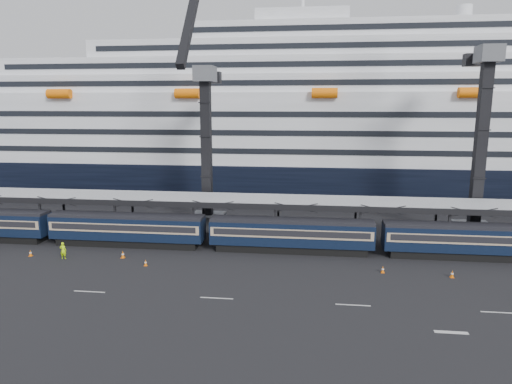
# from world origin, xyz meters

# --- Properties ---
(ground) EXTENTS (260.00, 260.00, 0.00)m
(ground) POSITION_xyz_m (0.00, 0.00, 0.00)
(ground) COLOR black
(ground) RESTS_ON ground
(lane_markings) EXTENTS (111.00, 4.27, 0.02)m
(lane_markings) POSITION_xyz_m (8.15, -5.23, 0.01)
(lane_markings) COLOR beige
(lane_markings) RESTS_ON ground
(train) EXTENTS (133.05, 3.00, 4.05)m
(train) POSITION_xyz_m (-4.65, 10.00, 2.20)
(train) COLOR black
(train) RESTS_ON ground
(canopy) EXTENTS (130.00, 6.25, 5.53)m
(canopy) POSITION_xyz_m (0.00, 14.00, 5.25)
(canopy) COLOR #999BA1
(canopy) RESTS_ON ground
(cruise_ship) EXTENTS (214.09, 28.84, 34.00)m
(cruise_ship) POSITION_xyz_m (-1.08, 45.99, 12.34)
(cruise_ship) COLOR black
(cruise_ship) RESTS_ON ground
(crane_dark_near) EXTENTS (4.50, 17.75, 35.08)m
(crane_dark_near) POSITION_xyz_m (-20.00, 18.59, 11.93)
(crane_dark_near) COLOR #515459
(crane_dark_near) RESTS_ON ground
(crane_dark_mid) EXTENTS (4.50, 18.24, 39.64)m
(crane_dark_mid) POSITION_xyz_m (15.00, 17.59, 13.36)
(crane_dark_mid) COLOR #515459
(crane_dark_mid) RESTS_ON ground
(worker) EXTENTS (0.73, 0.51, 1.94)m
(worker) POSITION_xyz_m (-33.23, 4.35, 0.97)
(worker) COLOR #C4FF0D
(worker) RESTS_ON ground
(traffic_cone_a) EXTENTS (0.37, 0.37, 0.74)m
(traffic_cone_a) POSITION_xyz_m (-37.50, 4.79, 0.37)
(traffic_cone_a) COLOR orange
(traffic_cone_a) RESTS_ON ground
(traffic_cone_b) EXTENTS (0.35, 0.35, 0.70)m
(traffic_cone_b) POSITION_xyz_m (-23.29, 3.30, 0.35)
(traffic_cone_b) COLOR orange
(traffic_cone_b) RESTS_ON ground
(traffic_cone_c) EXTENTS (0.42, 0.42, 0.83)m
(traffic_cone_c) POSITION_xyz_m (-26.75, 5.46, 0.41)
(traffic_cone_c) COLOR orange
(traffic_cone_c) RESTS_ON ground
(traffic_cone_d) EXTENTS (0.39, 0.39, 0.77)m
(traffic_cone_d) POSITION_xyz_m (8.41, 3.71, 0.38)
(traffic_cone_d) COLOR orange
(traffic_cone_d) RESTS_ON ground
(traffic_cone_e) EXTENTS (0.36, 0.36, 0.72)m
(traffic_cone_e) POSITION_xyz_m (1.71, 4.23, 0.36)
(traffic_cone_e) COLOR orange
(traffic_cone_e) RESTS_ON ground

